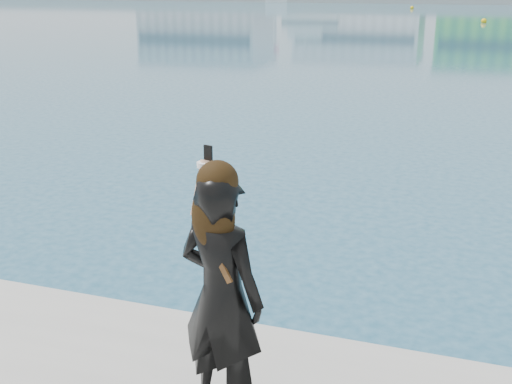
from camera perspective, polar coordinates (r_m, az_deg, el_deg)
buoy_near at (r=64.01m, az=19.58°, el=13.98°), size 0.50×0.50×0.50m
buoy_far at (r=94.03m, az=13.69°, el=15.54°), size 0.50×0.50×0.50m
woman at (r=4.21m, az=-3.14°, el=-8.66°), size 0.71×0.55×1.81m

